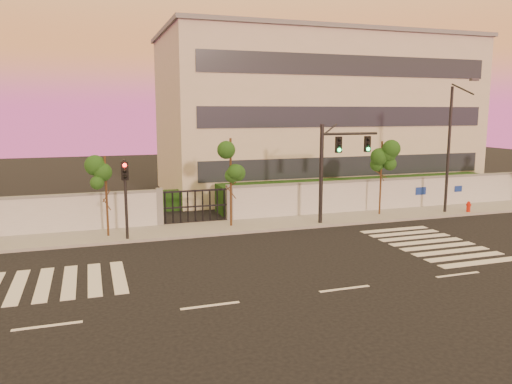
% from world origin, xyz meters
% --- Properties ---
extents(ground, '(120.00, 120.00, 0.00)m').
position_xyz_m(ground, '(0.00, 0.00, 0.00)').
color(ground, black).
rests_on(ground, ground).
extents(sidewalk, '(60.00, 3.00, 0.15)m').
position_xyz_m(sidewalk, '(0.00, 10.50, 0.07)').
color(sidewalk, gray).
rests_on(sidewalk, ground).
extents(perimeter_wall, '(60.00, 0.36, 2.20)m').
position_xyz_m(perimeter_wall, '(0.10, 12.00, 1.07)').
color(perimeter_wall, '#B3B5BA').
rests_on(perimeter_wall, ground).
extents(hedge_row, '(41.00, 4.25, 1.80)m').
position_xyz_m(hedge_row, '(1.17, 14.74, 0.82)').
color(hedge_row, black).
rests_on(hedge_row, ground).
extents(institutional_building, '(24.40, 12.40, 12.25)m').
position_xyz_m(institutional_building, '(9.00, 21.99, 6.16)').
color(institutional_building, beige).
rests_on(institutional_building, ground).
extents(road_markings, '(57.00, 7.62, 0.02)m').
position_xyz_m(road_markings, '(-1.58, 3.76, 0.01)').
color(road_markings, silver).
rests_on(road_markings, ground).
extents(street_tree_c, '(1.41, 1.12, 4.20)m').
position_xyz_m(street_tree_c, '(-7.81, 10.32, 3.09)').
color(street_tree_c, '#382314').
rests_on(street_tree_c, ground).
extents(street_tree_d, '(1.51, 1.20, 4.95)m').
position_xyz_m(street_tree_d, '(-1.30, 10.51, 3.64)').
color(street_tree_d, '#382314').
rests_on(street_tree_d, ground).
extents(street_tree_e, '(1.36, 1.09, 4.61)m').
position_xyz_m(street_tree_e, '(8.17, 10.64, 3.39)').
color(street_tree_e, '#382314').
rests_on(street_tree_e, ground).
extents(traffic_signal_main, '(3.59, 0.38, 5.68)m').
position_xyz_m(traffic_signal_main, '(4.38, 9.60, 3.59)').
color(traffic_signal_main, black).
rests_on(traffic_signal_main, ground).
extents(traffic_signal_secondary, '(0.32, 0.32, 4.08)m').
position_xyz_m(traffic_signal_secondary, '(-6.96, 9.36, 2.59)').
color(traffic_signal_secondary, black).
rests_on(traffic_signal_secondary, ground).
extents(streetlight_east, '(0.49, 1.98, 8.22)m').
position_xyz_m(streetlight_east, '(12.42, 9.75, 4.44)').
color(streetlight_east, black).
rests_on(streetlight_east, ground).
extents(fire_hydrant, '(0.32, 0.31, 0.82)m').
position_xyz_m(fire_hydrant, '(13.81, 9.44, 0.41)').
color(fire_hydrant, red).
rests_on(fire_hydrant, ground).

